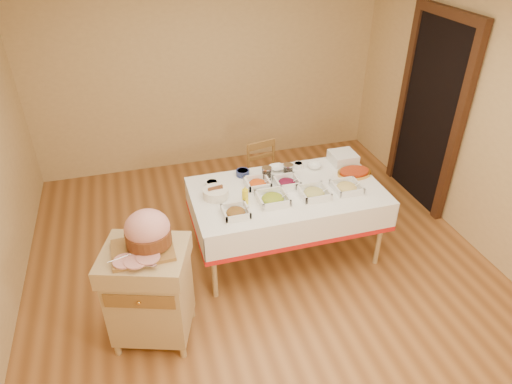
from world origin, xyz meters
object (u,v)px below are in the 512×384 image
ham_on_board (147,233)px  preserve_jar_right (288,171)px  mustard_bottle (245,196)px  bread_basket (216,193)px  butcher_cart (150,290)px  plate_stack (343,158)px  brass_platter (354,172)px  preserve_jar_left (267,174)px  dining_chair (266,179)px  dining_table (287,204)px

ham_on_board → preserve_jar_right: 1.72m
mustard_bottle → bread_basket: (-0.23, 0.18, -0.04)m
butcher_cart → plate_stack: (2.14, 1.07, 0.31)m
ham_on_board → brass_platter: size_ratio=1.35×
ham_on_board → preserve_jar_left: (1.21, 0.93, -0.21)m
preserve_jar_right → plate_stack: preserve_jar_right is taller
dining_chair → ham_on_board: ham_on_board is taller
dining_table → plate_stack: 0.85m
mustard_bottle → bread_basket: 0.30m
preserve_jar_left → brass_platter: preserve_jar_left is taller
bread_basket → butcher_cart: bearing=-132.3°
preserve_jar_left → plate_stack: bearing=6.7°
preserve_jar_right → butcher_cart: bearing=-147.1°
dining_chair → mustard_bottle: mustard_bottle is taller
dining_table → brass_platter: (0.75, 0.09, 0.18)m
preserve_jar_right → plate_stack: bearing=9.3°
preserve_jar_right → plate_stack: (0.65, 0.11, -0.00)m
preserve_jar_left → mustard_bottle: bearing=-131.2°
dining_chair → plate_stack: (0.71, -0.43, 0.38)m
butcher_cart → plate_stack: bearing=26.6°
butcher_cart → preserve_jar_left: bearing=37.4°
butcher_cart → mustard_bottle: mustard_bottle is taller
ham_on_board → mustard_bottle: bearing=32.2°
plate_stack → brass_platter: plate_stack is taller
dining_table → bread_basket: 0.71m
preserve_jar_left → plate_stack: 0.88m
dining_chair → ham_on_board: (-1.38, -1.45, 0.60)m
brass_platter → ham_on_board: bearing=-159.9°
dining_table → ham_on_board: bearing=-153.2°
bread_basket → plate_stack: size_ratio=0.92×
dining_table → dining_chair: dining_chair is taller
preserve_jar_right → preserve_jar_left: bearing=179.1°
dining_table → preserve_jar_left: size_ratio=14.29×
dining_table → dining_chair: (0.04, 0.78, -0.16)m
dining_table → preserve_jar_right: size_ratio=14.08×
plate_stack → bread_basket: bearing=-168.7°
dining_chair → preserve_jar_left: preserve_jar_left is taller
preserve_jar_right → brass_platter: size_ratio=0.37×
dining_table → preserve_jar_right: preserve_jar_right is taller
preserve_jar_left → bread_basket: 0.58m
dining_chair → ham_on_board: 2.09m
dining_chair → preserve_jar_right: preserve_jar_right is taller
dining_chair → mustard_bottle: 1.09m
preserve_jar_left → preserve_jar_right: preserve_jar_right is taller
dining_table → preserve_jar_right: bearing=68.9°
dining_table → bread_basket: size_ratio=7.65×
dining_chair → mustard_bottle: bearing=-118.5°
ham_on_board → brass_platter: (2.09, 0.76, -0.25)m
butcher_cart → preserve_jar_left: size_ratio=7.03×
bread_basket → dining_table: bearing=-5.7°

